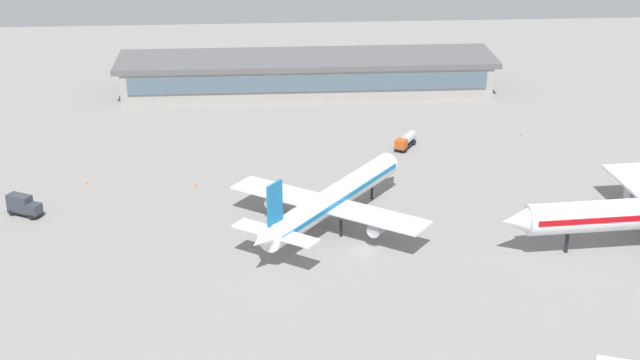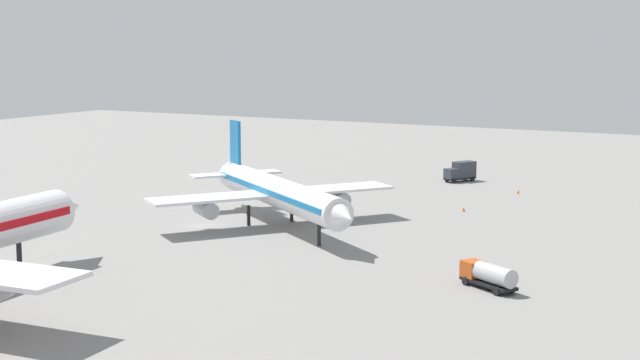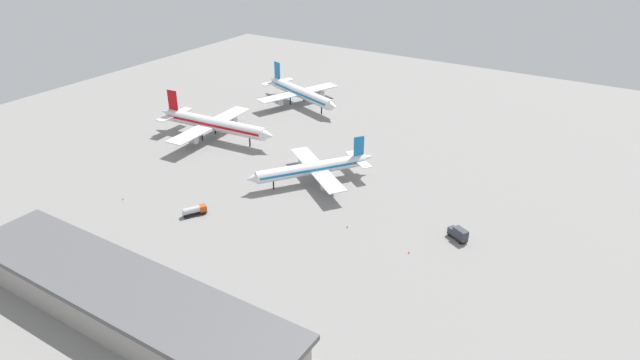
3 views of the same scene
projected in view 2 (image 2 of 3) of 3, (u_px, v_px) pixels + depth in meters
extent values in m
plane|color=gray|center=(207.00, 226.00, 120.95)|extent=(288.00, 288.00, 0.00)
cone|color=white|center=(66.00, 208.00, 103.08)|extent=(4.82, 4.61, 4.30)
cylinder|color=black|center=(19.00, 257.00, 96.87)|extent=(0.54, 0.54, 3.17)
cylinder|color=white|center=(278.00, 192.00, 119.48)|extent=(23.12, 29.62, 3.74)
cone|color=white|center=(344.00, 217.00, 103.30)|extent=(5.08, 5.12, 3.55)
cone|color=white|center=(229.00, 170.00, 135.57)|extent=(5.18, 5.54, 2.99)
cube|color=#1972B2|center=(278.00, 190.00, 119.44)|extent=(22.38, 28.57, 0.67)
cube|color=white|center=(273.00, 193.00, 121.05)|extent=(29.26, 23.49, 0.34)
cylinder|color=#A5A8AD|center=(337.00, 198.00, 125.09)|extent=(4.27, 4.78, 2.06)
cylinder|color=#A5A8AD|center=(206.00, 209.00, 117.40)|extent=(4.27, 4.78, 2.06)
cube|color=white|center=(236.00, 174.00, 133.08)|extent=(12.22, 10.10, 0.27)
cube|color=#1972B2|center=(235.00, 142.00, 132.41)|extent=(2.26, 2.87, 5.98)
cylinder|color=black|center=(319.00, 235.00, 109.33)|extent=(0.45, 0.45, 2.62)
cylinder|color=black|center=(292.00, 212.00, 123.65)|extent=(0.45, 0.45, 2.62)
cylinder|color=black|center=(249.00, 215.00, 121.11)|extent=(0.45, 0.45, 2.62)
cube|color=black|center=(460.00, 178.00, 158.28)|extent=(5.83, 4.35, 0.30)
cube|color=#333842|center=(451.00, 173.00, 157.12)|extent=(2.49, 2.53, 1.60)
cube|color=#3F596B|center=(448.00, 172.00, 156.63)|extent=(0.84, 1.44, 0.90)
cube|color=#333842|center=(464.00, 169.00, 158.55)|extent=(4.25, 3.49, 2.60)
cylinder|color=black|center=(455.00, 181.00, 156.46)|extent=(0.85, 0.65, 0.80)
cylinder|color=black|center=(447.00, 179.00, 158.03)|extent=(0.85, 0.65, 0.80)
cylinder|color=black|center=(473.00, 179.00, 158.57)|extent=(0.85, 0.65, 0.80)
cylinder|color=black|center=(465.00, 177.00, 160.15)|extent=(0.85, 0.65, 0.80)
cube|color=black|center=(488.00, 283.00, 90.74)|extent=(4.81, 6.40, 0.30)
cube|color=#BF4C19|center=(473.00, 269.00, 92.50)|extent=(2.55, 2.51, 1.60)
cube|color=#3F596B|center=(468.00, 264.00, 93.13)|extent=(1.42, 0.87, 0.90)
cylinder|color=#B7B7BC|center=(495.00, 275.00, 89.83)|extent=(3.82, 4.80, 1.80)
cylinder|color=black|center=(465.00, 281.00, 92.13)|extent=(0.66, 0.84, 0.80)
cylinder|color=black|center=(480.00, 279.00, 93.11)|extent=(0.66, 0.84, 0.80)
cylinder|color=black|center=(496.00, 291.00, 88.42)|extent=(0.66, 0.84, 0.80)
cylinder|color=black|center=(512.00, 289.00, 89.40)|extent=(0.66, 0.84, 0.80)
cone|color=#EA590C|center=(518.00, 192.00, 145.98)|extent=(0.44, 0.44, 0.60)
cone|color=#EA590C|center=(464.00, 209.00, 131.21)|extent=(0.44, 0.44, 0.60)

